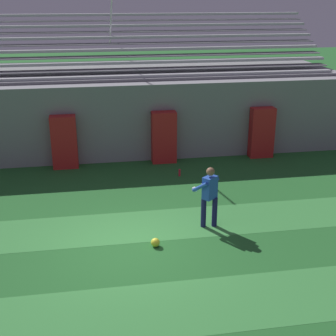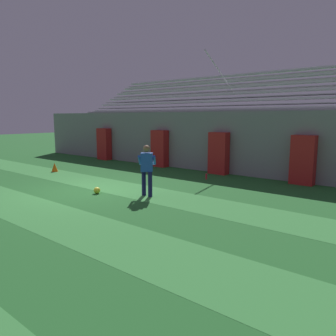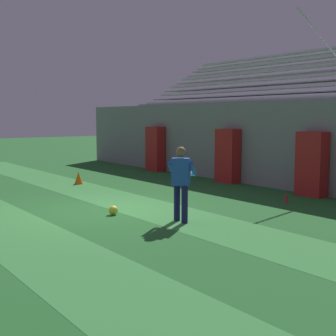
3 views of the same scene
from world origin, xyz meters
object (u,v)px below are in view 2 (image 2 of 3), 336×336
at_px(traffic_cone, 55,167).
at_px(water_bottle, 206,176).
at_px(padding_pillar_gate_left, 160,149).
at_px(soccer_ball, 97,190).
at_px(padding_pillar_far_left, 104,144).
at_px(padding_pillar_far_right, 303,160).
at_px(goalkeeper, 147,167).
at_px(padding_pillar_gate_right, 219,153).

height_order(traffic_cone, water_bottle, traffic_cone).
xyz_separation_m(padding_pillar_gate_left, water_bottle, (3.83, -1.47, -0.82)).
xyz_separation_m(soccer_ball, traffic_cone, (-5.13, 1.58, 0.10)).
distance_m(padding_pillar_far_left, traffic_cone, 4.77).
relative_size(traffic_cone, water_bottle, 1.75).
bearing_deg(traffic_cone, padding_pillar_far_left, 110.86).
bearing_deg(traffic_cone, water_bottle, 24.01).
height_order(padding_pillar_far_right, soccer_ball, padding_pillar_far_right).
bearing_deg(goalkeeper, padding_pillar_gate_right, 94.29).
distance_m(goalkeeper, traffic_cone, 6.75).
bearing_deg(water_bottle, padding_pillar_far_left, 169.94).
bearing_deg(soccer_ball, goalkeeper, 28.40).
bearing_deg(padding_pillar_far_left, padding_pillar_gate_right, 0.00).
bearing_deg(water_bottle, padding_pillar_far_right, 23.43).
bearing_deg(padding_pillar_gate_left, padding_pillar_far_left, 180.00).
bearing_deg(goalkeeper, padding_pillar_gate_left, 127.20).
height_order(padding_pillar_far_left, water_bottle, padding_pillar_far_left).
height_order(padding_pillar_far_left, soccer_ball, padding_pillar_far_left).
height_order(padding_pillar_gate_left, soccer_ball, padding_pillar_gate_left).
height_order(padding_pillar_gate_left, goalkeeper, padding_pillar_gate_left).
xyz_separation_m(goalkeeper, water_bottle, (-0.08, 3.68, -0.83)).
relative_size(padding_pillar_gate_right, padding_pillar_far_left, 1.00).
bearing_deg(goalkeeper, padding_pillar_far_right, 57.29).
bearing_deg(soccer_ball, traffic_cone, 162.93).
bearing_deg(traffic_cone, padding_pillar_gate_right, 35.01).
relative_size(padding_pillar_gate_right, padding_pillar_far_right, 1.00).
bearing_deg(water_bottle, soccer_ball, -107.90).
xyz_separation_m(soccer_ball, water_bottle, (1.46, 4.51, 0.01)).
relative_size(padding_pillar_gate_left, padding_pillar_gate_right, 1.00).
bearing_deg(soccer_ball, padding_pillar_far_left, 138.72).
bearing_deg(water_bottle, padding_pillar_gate_right, 101.73).
height_order(padding_pillar_gate_right, padding_pillar_far_right, same).
bearing_deg(padding_pillar_far_left, padding_pillar_gate_left, 0.00).
distance_m(soccer_ball, water_bottle, 4.74).
bearing_deg(padding_pillar_gate_left, padding_pillar_gate_right, 0.00).
distance_m(padding_pillar_gate_left, traffic_cone, 5.25).
bearing_deg(padding_pillar_gate_left, water_bottle, -20.98).
distance_m(padding_pillar_far_right, soccer_ball, 7.74).
bearing_deg(padding_pillar_far_right, padding_pillar_gate_right, 180.00).
xyz_separation_m(padding_pillar_gate_right, goalkeeper, (0.39, -5.15, 0.01)).
xyz_separation_m(padding_pillar_gate_left, padding_pillar_far_right, (7.21, 0.00, 0.00)).
bearing_deg(water_bottle, goalkeeper, -88.74).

